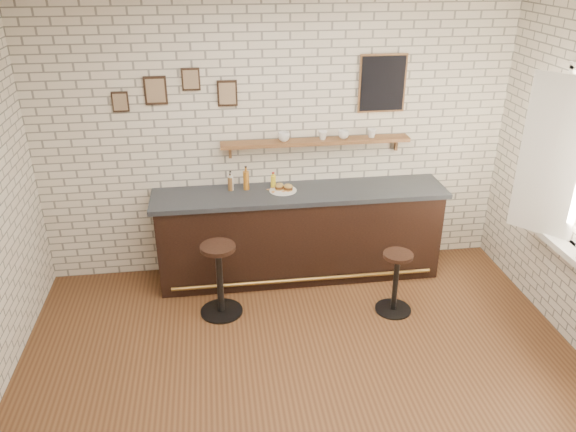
% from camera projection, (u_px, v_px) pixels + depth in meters
% --- Properties ---
extents(ground, '(5.00, 5.00, 0.00)m').
position_uv_depth(ground, '(307.00, 379.00, 4.78)').
color(ground, brown).
rests_on(ground, ground).
extents(bar_counter, '(3.10, 0.65, 1.01)m').
position_uv_depth(bar_counter, '(300.00, 234.00, 6.10)').
color(bar_counter, black).
rests_on(bar_counter, ground).
extents(sandwich_plate, '(0.28, 0.28, 0.01)m').
position_uv_depth(sandwich_plate, '(283.00, 190.00, 5.89)').
color(sandwich_plate, white).
rests_on(sandwich_plate, bar_counter).
extents(ciabatta_sandwich, '(0.22, 0.16, 0.06)m').
position_uv_depth(ciabatta_sandwich, '(284.00, 187.00, 5.87)').
color(ciabatta_sandwich, tan).
rests_on(ciabatta_sandwich, sandwich_plate).
extents(potato_chips, '(0.26, 0.18, 0.00)m').
position_uv_depth(potato_chips, '(281.00, 190.00, 5.88)').
color(potato_chips, '#CE8F48').
rests_on(potato_chips, sandwich_plate).
extents(bitters_bottle_brown, '(0.06, 0.06, 0.19)m').
position_uv_depth(bitters_bottle_brown, '(231.00, 183.00, 5.88)').
color(bitters_bottle_brown, brown).
rests_on(bitters_bottle_brown, bar_counter).
extents(bitters_bottle_white, '(0.05, 0.05, 0.21)m').
position_uv_depth(bitters_bottle_white, '(231.00, 183.00, 5.87)').
color(bitters_bottle_white, beige).
rests_on(bitters_bottle_white, bar_counter).
extents(bitters_bottle_amber, '(0.06, 0.06, 0.26)m').
position_uv_depth(bitters_bottle_amber, '(246.00, 180.00, 5.88)').
color(bitters_bottle_amber, '#A8641B').
rests_on(bitters_bottle_amber, bar_counter).
extents(condiment_bottle_yellow, '(0.05, 0.05, 0.18)m').
position_uv_depth(condiment_bottle_yellow, '(273.00, 181.00, 5.93)').
color(condiment_bottle_yellow, yellow).
rests_on(condiment_bottle_yellow, bar_counter).
extents(bar_stool_left, '(0.42, 0.42, 0.76)m').
position_uv_depth(bar_stool_left, '(220.00, 277.00, 5.48)').
color(bar_stool_left, black).
rests_on(bar_stool_left, ground).
extents(bar_stool_right, '(0.36, 0.36, 0.65)m').
position_uv_depth(bar_stool_right, '(396.00, 280.00, 5.54)').
color(bar_stool_right, black).
rests_on(bar_stool_right, ground).
extents(wall_shelf, '(2.00, 0.18, 0.18)m').
position_uv_depth(wall_shelf, '(316.00, 142.00, 5.88)').
color(wall_shelf, brown).
rests_on(wall_shelf, ground).
extents(shelf_cup_a, '(0.15, 0.15, 0.10)m').
position_uv_depth(shelf_cup_a, '(284.00, 137.00, 5.81)').
color(shelf_cup_a, white).
rests_on(shelf_cup_a, wall_shelf).
extents(shelf_cup_b, '(0.14, 0.14, 0.09)m').
position_uv_depth(shelf_cup_b, '(323.00, 135.00, 5.86)').
color(shelf_cup_b, white).
rests_on(shelf_cup_b, wall_shelf).
extents(shelf_cup_c, '(0.13, 0.13, 0.09)m').
position_uv_depth(shelf_cup_c, '(344.00, 135.00, 5.89)').
color(shelf_cup_c, white).
rests_on(shelf_cup_c, wall_shelf).
extents(shelf_cup_d, '(0.13, 0.13, 0.09)m').
position_uv_depth(shelf_cup_d, '(372.00, 133.00, 5.93)').
color(shelf_cup_d, white).
rests_on(shelf_cup_d, wall_shelf).
extents(back_wall_decor, '(2.96, 0.02, 0.56)m').
position_uv_depth(back_wall_decor, '(299.00, 86.00, 5.69)').
color(back_wall_decor, black).
rests_on(back_wall_decor, ground).
extents(window_sill, '(0.20, 1.35, 0.06)m').
position_uv_depth(window_sill, '(570.00, 251.00, 4.95)').
color(window_sill, white).
rests_on(window_sill, ground).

